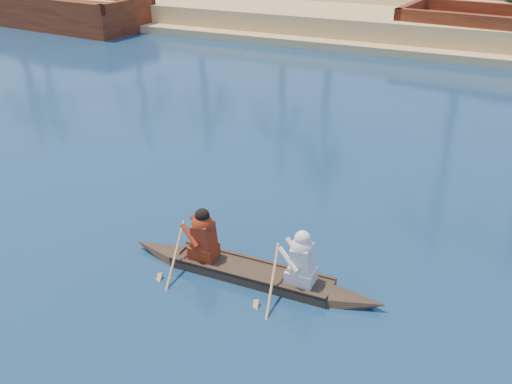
% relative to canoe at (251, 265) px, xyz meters
% --- Properties ---
extents(canoe, '(4.94, 0.71, 1.36)m').
position_rel_canoe_xyz_m(canoe, '(0.00, 0.00, 0.00)').
color(canoe, '#38291E').
rests_on(canoe, ground).
extents(barge_left, '(12.77, 5.36, 2.07)m').
position_rel_canoe_xyz_m(barge_left, '(-21.32, 17.93, 0.46)').
color(barge_left, brown).
rests_on(barge_left, ground).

